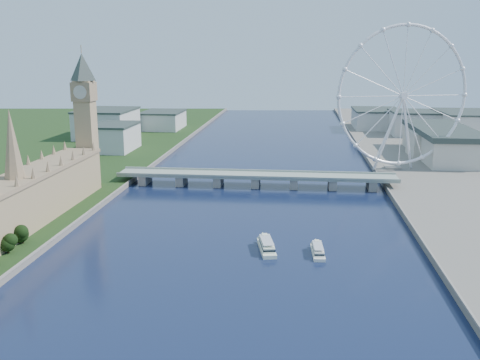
# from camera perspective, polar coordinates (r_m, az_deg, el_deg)

# --- Properties ---
(parliament_range) EXTENTS (24.00, 200.00, 70.00)m
(parliament_range) POSITION_cam_1_polar(r_m,az_deg,el_deg) (334.05, -22.62, -2.29)
(parliament_range) COLOR tan
(parliament_range) RESTS_ON ground
(big_ben) EXTENTS (20.02, 20.02, 110.00)m
(big_ben) POSITION_cam_1_polar(r_m,az_deg,el_deg) (422.29, -16.24, 7.91)
(big_ben) COLOR tan
(big_ben) RESTS_ON ground
(westminster_bridge) EXTENTS (220.00, 22.00, 9.50)m
(westminster_bridge) POSITION_cam_1_polar(r_m,az_deg,el_deg) (423.68, 1.71, 0.23)
(westminster_bridge) COLOR gray
(westminster_bridge) RESTS_ON ground
(london_eye) EXTENTS (113.60, 39.12, 124.30)m
(london_eye) POSITION_cam_1_polar(r_m,az_deg,el_deg) (476.34, 17.00, 8.52)
(london_eye) COLOR silver
(london_eye) RESTS_ON ground
(county_hall) EXTENTS (54.00, 144.00, 35.00)m
(county_hall) POSITION_cam_1_polar(r_m,az_deg,el_deg) (569.65, 20.61, 2.08)
(county_hall) COLOR beige
(county_hall) RESTS_ON ground
(city_skyline) EXTENTS (505.00, 280.00, 32.00)m
(city_skyline) POSITION_cam_1_polar(r_m,az_deg,el_deg) (677.11, 6.75, 5.95)
(city_skyline) COLOR beige
(city_skyline) RESTS_ON ground
(tour_boat_near) EXTENTS (13.14, 30.43, 6.52)m
(tour_boat_near) POSITION_cam_1_polar(r_m,az_deg,el_deg) (288.48, 2.85, -7.50)
(tour_boat_near) COLOR white
(tour_boat_near) RESTS_ON ground
(tour_boat_far) EXTENTS (7.84, 25.54, 5.53)m
(tour_boat_far) POSITION_cam_1_polar(r_m,az_deg,el_deg) (285.59, 8.29, -7.85)
(tour_boat_far) COLOR white
(tour_boat_far) RESTS_ON ground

